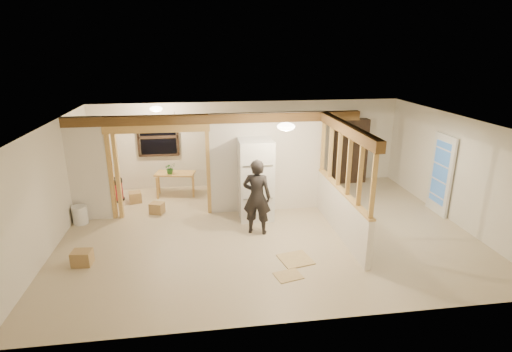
{
  "coord_description": "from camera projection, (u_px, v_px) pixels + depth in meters",
  "views": [
    {
      "loc": [
        -1.39,
        -8.21,
        4.01
      ],
      "look_at": [
        -0.18,
        0.4,
        1.17
      ],
      "focal_mm": 28.0,
      "sensor_mm": 36.0,
      "label": 1
    }
  ],
  "objects": [
    {
      "name": "box_util_b",
      "position": [
        135.0,
        197.0,
        10.72
      ],
      "size": [
        0.37,
        0.37,
        0.29
      ],
      "primitive_type": "cube",
      "rotation": [
        0.0,
        0.0,
        0.24
      ],
      "color": "tan",
      "rests_on": "floor"
    },
    {
      "name": "shop_vac",
      "position": [
        115.0,
        190.0,
        10.78
      ],
      "size": [
        0.61,
        0.61,
        0.62
      ],
      "primitive_type": "cylinder",
      "rotation": [
        0.0,
        0.0,
        -0.34
      ],
      "color": "maroon",
      "rests_on": "floor"
    },
    {
      "name": "ceiling",
      "position": [
        267.0,
        122.0,
        8.38
      ],
      "size": [
        9.0,
        6.5,
        0.01
      ],
      "primitive_type": "cube",
      "color": "white"
    },
    {
      "name": "bookshelf",
      "position": [
        351.0,
        151.0,
        12.1
      ],
      "size": [
        0.98,
        0.33,
        1.95
      ],
      "primitive_type": "cube",
      "color": "black",
      "rests_on": "floor"
    },
    {
      "name": "box_front",
      "position": [
        82.0,
        258.0,
        7.64
      ],
      "size": [
        0.38,
        0.32,
        0.29
      ],
      "primitive_type": "cube",
      "rotation": [
        0.0,
        0.0,
        -0.08
      ],
      "color": "tan",
      "rests_on": "floor"
    },
    {
      "name": "wall_right",
      "position": [
        455.0,
        170.0,
        9.36
      ],
      "size": [
        0.01,
        6.5,
        2.5
      ],
      "primitive_type": "cube",
      "color": "silver",
      "rests_on": "floor"
    },
    {
      "name": "doorway_frame",
      "position": [
        160.0,
        173.0,
        9.62
      ],
      "size": [
        2.46,
        0.14,
        2.2
      ],
      "primitive_type": "cube",
      "color": "tan",
      "rests_on": "floor"
    },
    {
      "name": "wall_front",
      "position": [
        304.0,
        249.0,
        5.7
      ],
      "size": [
        9.0,
        0.01,
        2.5
      ],
      "primitive_type": "cube",
      "color": "silver",
      "rests_on": "floor"
    },
    {
      "name": "partition_left_stub",
      "position": [
        88.0,
        170.0,
        9.36
      ],
      "size": [
        0.9,
        0.12,
        2.5
      ],
      "primitive_type": "cube",
      "color": "silver",
      "rests_on": "floor"
    },
    {
      "name": "floor_panel_far",
      "position": [
        288.0,
        276.0,
        7.3
      ],
      "size": [
        0.55,
        0.48,
        0.02
      ],
      "primitive_type": "cube",
      "rotation": [
        0.0,
        0.0,
        0.24
      ],
      "color": "tan",
      "rests_on": "floor"
    },
    {
      "name": "stud_partition",
      "position": [
        344.0,
        162.0,
        8.47
      ],
      "size": [
        0.14,
        3.2,
        1.32
      ],
      "primitive_type": "cube",
      "color": "tan",
      "rests_on": "pony_wall"
    },
    {
      "name": "ceiling_dome_util",
      "position": [
        156.0,
        109.0,
        10.22
      ],
      "size": [
        0.32,
        0.32,
        0.14
      ],
      "primitive_type": "ellipsoid",
      "color": "#FFEABF",
      "rests_on": "ceiling"
    },
    {
      "name": "box_util_a",
      "position": [
        157.0,
        208.0,
        10.01
      ],
      "size": [
        0.4,
        0.37,
        0.27
      ],
      "primitive_type": "cube",
      "rotation": [
        0.0,
        0.0,
        -0.36
      ],
      "color": "tan",
      "rests_on": "floor"
    },
    {
      "name": "wall_left",
      "position": [
        50.0,
        188.0,
        8.17
      ],
      "size": [
        0.01,
        6.5,
        2.5
      ],
      "primitive_type": "cube",
      "color": "silver",
      "rests_on": "floor"
    },
    {
      "name": "wall_back",
      "position": [
        249.0,
        144.0,
        11.82
      ],
      "size": [
        9.0,
        0.01,
        2.5
      ],
      "primitive_type": "cube",
      "color": "silver",
      "rests_on": "floor"
    },
    {
      "name": "header_beam_right",
      "position": [
        346.0,
        129.0,
        8.25
      ],
      "size": [
        0.18,
        3.3,
        0.22
      ],
      "primitive_type": "cube",
      "color": "brown",
      "rests_on": "ceiling"
    },
    {
      "name": "french_door",
      "position": [
        441.0,
        175.0,
        9.81
      ],
      "size": [
        0.12,
        0.86,
        2.0
      ],
      "primitive_type": "cube",
      "color": "white",
      "rests_on": "floor"
    },
    {
      "name": "floor_panel_near",
      "position": [
        295.0,
        259.0,
        7.85
      ],
      "size": [
        0.7,
        0.7,
        0.02
      ],
      "primitive_type": "cube",
      "rotation": [
        0.0,
        0.0,
        0.22
      ],
      "color": "tan",
      "rests_on": "floor"
    },
    {
      "name": "woman",
      "position": [
        257.0,
        197.0,
        8.75
      ],
      "size": [
        0.72,
        0.58,
        1.72
      ],
      "primitive_type": "imported",
      "rotation": [
        0.0,
        0.0,
        2.84
      ],
      "color": "black",
      "rests_on": "floor"
    },
    {
      "name": "window_back",
      "position": [
        158.0,
        137.0,
        11.31
      ],
      "size": [
        1.12,
        0.1,
        1.1
      ],
      "primitive_type": "cube",
      "color": "black",
      "rests_on": "wall_back"
    },
    {
      "name": "potted_plant",
      "position": [
        170.0,
        168.0,
        10.92
      ],
      "size": [
        0.35,
        0.33,
        0.32
      ],
      "primitive_type": "imported",
      "rotation": [
        0.0,
        0.0,
        0.34
      ],
      "color": "#2D5C27",
      "rests_on": "work_table"
    },
    {
      "name": "pony_wall",
      "position": [
        340.0,
        212.0,
        8.83
      ],
      "size": [
        0.12,
        3.2,
        1.0
      ],
      "primitive_type": "cube",
      "color": "silver",
      "rests_on": "floor"
    },
    {
      "name": "ceiling_dome_main",
      "position": [
        286.0,
        127.0,
        7.95
      ],
      "size": [
        0.36,
        0.36,
        0.16
      ],
      "primitive_type": "ellipsoid",
      "color": "#FFEABF",
      "rests_on": "ceiling"
    },
    {
      "name": "partition_center",
      "position": [
        267.0,
        163.0,
        9.92
      ],
      "size": [
        2.8,
        0.12,
        2.5
      ],
      "primitive_type": "cube",
      "color": "silver",
      "rests_on": "floor"
    },
    {
      "name": "refrigerator",
      "position": [
        256.0,
        179.0,
        9.54
      ],
      "size": [
        0.8,
        0.78,
        1.94
      ],
      "primitive_type": "cube",
      "color": "white",
      "rests_on": "floor"
    },
    {
      "name": "floor",
      "position": [
        266.0,
        230.0,
        9.15
      ],
      "size": [
        9.0,
        6.5,
        0.01
      ],
      "primitive_type": "cube",
      "color": "#BDAB8D",
      "rests_on": "ground"
    },
    {
      "name": "hanging_bulb",
      "position": [
        175.0,
        125.0,
        9.72
      ],
      "size": [
        0.07,
        0.07,
        0.07
      ],
      "primitive_type": "ellipsoid",
      "color": "#FFD88C",
      "rests_on": "ceiling"
    },
    {
      "name": "header_beam_back",
      "position": [
        217.0,
        119.0,
        9.41
      ],
      "size": [
        7.0,
        0.18,
        0.22
      ],
      "primitive_type": "cube",
      "color": "brown",
      "rests_on": "ceiling"
    },
    {
      "name": "bucket",
      "position": [
        80.0,
        215.0,
        9.41
      ],
      "size": [
        0.39,
        0.39,
        0.44
      ],
      "primitive_type": "cylinder",
      "rotation": [
        0.0,
        0.0,
        -0.13
      ],
      "color": "silver",
      "rests_on": "floor"
    },
    {
      "name": "work_table",
      "position": [
        176.0,
        184.0,
        11.17
      ],
      "size": [
        1.14,
        0.72,
        0.67
      ],
      "primitive_type": "cube",
      "rotation": [
        0.0,
        0.0,
        -0.19
      ],
      "color": "tan",
      "rests_on": "floor"
    }
  ]
}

